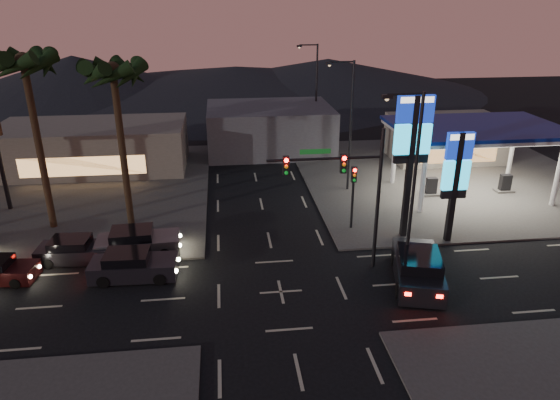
{
  "coord_description": "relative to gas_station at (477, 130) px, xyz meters",
  "views": [
    {
      "loc": [
        -2.67,
        -21.99,
        14.13
      ],
      "look_at": [
        0.58,
        5.25,
        3.0
      ],
      "focal_mm": 32.0,
      "sensor_mm": 36.0,
      "label": 1
    }
  ],
  "objects": [
    {
      "name": "streetlight_near",
      "position": [
        -9.21,
        -11.0,
        0.64
      ],
      "size": [
        2.14,
        0.25,
        10.0
      ],
      "color": "black",
      "rests_on": "ground"
    },
    {
      "name": "hill_center",
      "position": [
        -16.0,
        48.0,
        -3.08
      ],
      "size": [
        60.0,
        60.0,
        4.0
      ],
      "primitive_type": "cone",
      "color": "black",
      "rests_on": "ground"
    },
    {
      "name": "pylon_sign_tall",
      "position": [
        -7.5,
        -6.5,
        1.31
      ],
      "size": [
        2.2,
        0.35,
        9.0
      ],
      "color": "black",
      "rests_on": "ground"
    },
    {
      "name": "pedestal_signal",
      "position": [
        -10.5,
        -5.02,
        -2.16
      ],
      "size": [
        0.32,
        0.39,
        4.3
      ],
      "color": "black",
      "rests_on": "ground"
    },
    {
      "name": "convenience_store",
      "position": [
        2.0,
        9.0,
        -3.08
      ],
      "size": [
        10.0,
        6.0,
        4.0
      ],
      "primitive_type": "cube",
      "color": "#726B5B",
      "rests_on": "ground"
    },
    {
      "name": "car_lane_b_mid",
      "position": [
        -27.35,
        -7.31,
        -4.42
      ],
      "size": [
        4.47,
        2.07,
        1.43
      ],
      "color": "black",
      "rests_on": "ground"
    },
    {
      "name": "suv_station",
      "position": [
        -8.68,
        -11.91,
        -4.23
      ],
      "size": [
        3.62,
        5.85,
        1.83
      ],
      "color": "black",
      "rests_on": "ground"
    },
    {
      "name": "car_lane_b_front",
      "position": [
        -23.93,
        -6.86,
        -4.34
      ],
      "size": [
        5.01,
        2.31,
        1.6
      ],
      "color": "#555658",
      "rests_on": "ground"
    },
    {
      "name": "building_far_mid",
      "position": [
        -14.0,
        14.0,
        -2.88
      ],
      "size": [
        12.0,
        9.0,
        4.4
      ],
      "primitive_type": "cube",
      "color": "#4C4C51",
      "rests_on": "ground"
    },
    {
      "name": "traffic_signal_mast",
      "position": [
        -12.24,
        -10.01,
        0.15
      ],
      "size": [
        6.1,
        0.39,
        8.0
      ],
      "color": "black",
      "rests_on": "ground"
    },
    {
      "name": "car_lane_a_front",
      "position": [
        -23.79,
        -9.6,
        -4.37
      ],
      "size": [
        4.8,
        2.15,
        1.54
      ],
      "color": "black",
      "rests_on": "ground"
    },
    {
      "name": "streetlight_mid",
      "position": [
        -9.21,
        2.0,
        0.64
      ],
      "size": [
        2.14,
        0.25,
        10.0
      ],
      "color": "black",
      "rests_on": "ground"
    },
    {
      "name": "palm_a",
      "position": [
        -25.0,
        -2.5,
        4.35
      ],
      "size": [
        4.41,
        4.41,
        10.86
      ],
      "color": "black",
      "rests_on": "ground"
    },
    {
      "name": "corner_lot_nw",
      "position": [
        -32.0,
        4.0,
        -5.02
      ],
      "size": [
        24.0,
        24.0,
        0.12
      ],
      "primitive_type": "cube",
      "color": "#47443F",
      "rests_on": "ground"
    },
    {
      "name": "streetlight_far",
      "position": [
        -9.21,
        16.0,
        0.64
      ],
      "size": [
        2.14,
        0.25,
        10.0
      ],
      "color": "black",
      "rests_on": "ground"
    },
    {
      "name": "ground",
      "position": [
        -16.0,
        -12.0,
        -5.08
      ],
      "size": [
        140.0,
        140.0,
        0.0
      ],
      "primitive_type": "plane",
      "color": "black",
      "rests_on": "ground"
    },
    {
      "name": "building_far_west",
      "position": [
        -30.0,
        10.0,
        -3.08
      ],
      "size": [
        16.0,
        8.0,
        4.0
      ],
      "primitive_type": "cube",
      "color": "#726B5B",
      "rests_on": "ground"
    },
    {
      "name": "gas_station",
      "position": [
        0.0,
        0.0,
        0.0
      ],
      "size": [
        12.2,
        8.2,
        5.47
      ],
      "color": "silver",
      "rests_on": "ground"
    },
    {
      "name": "hill_right",
      "position": [
        -1.0,
        48.0,
        -2.58
      ],
      "size": [
        50.0,
        50.0,
        5.0
      ],
      "primitive_type": "cone",
      "color": "black",
      "rests_on": "ground"
    },
    {
      "name": "palm_b",
      "position": [
        -30.0,
        -2.5,
        4.89
      ],
      "size": [
        4.41,
        4.41,
        11.46
      ],
      "color": "black",
      "rests_on": "ground"
    },
    {
      "name": "corner_lot_ne",
      "position": [
        0.0,
        4.0,
        -5.02
      ],
      "size": [
        24.0,
        24.0,
        0.12
      ],
      "primitive_type": "cube",
      "color": "#47443F",
      "rests_on": "ground"
    },
    {
      "name": "pylon_sign_short",
      "position": [
        -5.0,
        -7.5,
        -0.42
      ],
      "size": [
        1.6,
        0.35,
        7.0
      ],
      "color": "black",
      "rests_on": "ground"
    },
    {
      "name": "hill_left",
      "position": [
        -41.0,
        48.0,
        -2.08
      ],
      "size": [
        40.0,
        40.0,
        6.0
      ],
      "primitive_type": "cone",
      "color": "black",
      "rests_on": "ground"
    }
  ]
}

